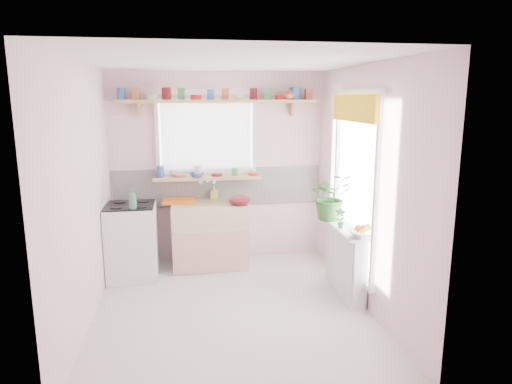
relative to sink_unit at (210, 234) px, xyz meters
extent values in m
plane|color=beige|center=(0.15, -1.29, -0.43)|extent=(3.20, 3.20, 0.00)
plane|color=white|center=(0.15, -1.29, 2.07)|extent=(3.20, 3.20, 0.00)
plane|color=beige|center=(0.15, 0.31, 0.82)|extent=(2.80, 0.00, 2.80)
plane|color=beige|center=(0.15, -2.89, 0.82)|extent=(2.80, 0.00, 2.80)
plane|color=beige|center=(-1.25, -1.29, 0.82)|extent=(0.00, 3.20, 3.20)
plane|color=beige|center=(1.55, -1.29, 0.82)|extent=(0.00, 3.20, 3.20)
cube|color=white|center=(0.15, 0.29, 0.57)|extent=(2.74, 0.03, 0.50)
cube|color=pink|center=(0.15, 0.29, 0.37)|extent=(2.74, 0.02, 0.12)
cube|color=white|center=(0.00, 0.30, 1.22)|extent=(1.20, 0.01, 1.00)
cube|color=white|center=(0.00, 0.24, 1.22)|extent=(1.15, 0.02, 0.95)
cube|color=white|center=(1.54, -1.09, 0.82)|extent=(0.01, 1.10, 1.90)
cube|color=yellow|center=(1.46, -1.09, 1.63)|extent=(0.03, 1.20, 0.28)
cube|color=white|center=(0.00, 0.01, -0.16)|extent=(0.85, 0.55, 0.55)
cube|color=#C44A39|center=(0.00, -0.27, -0.16)|extent=(0.95, 0.02, 0.53)
cube|color=beige|center=(0.00, 0.01, 0.27)|extent=(0.95, 0.55, 0.30)
cylinder|color=silver|center=(0.00, 0.26, 0.67)|extent=(0.03, 0.22, 0.03)
cube|color=white|center=(-0.95, -0.24, 0.02)|extent=(0.58, 0.58, 0.90)
cube|color=black|center=(-0.95, -0.24, 0.47)|extent=(0.56, 0.56, 0.02)
cylinder|color=black|center=(-1.09, -0.38, 0.49)|extent=(0.14, 0.14, 0.01)
cylinder|color=black|center=(-0.81, -0.38, 0.49)|extent=(0.14, 0.14, 0.01)
cylinder|color=black|center=(-1.09, -0.10, 0.49)|extent=(0.14, 0.14, 0.01)
cylinder|color=black|center=(-0.81, -0.10, 0.49)|extent=(0.14, 0.14, 0.01)
cube|color=white|center=(1.45, -1.09, -0.06)|extent=(0.15, 0.90, 0.75)
cube|color=white|center=(1.42, -1.09, 0.33)|extent=(0.22, 0.95, 0.03)
cube|color=tan|center=(0.00, 0.19, 0.71)|extent=(1.40, 0.22, 0.04)
cube|color=tan|center=(0.15, 0.18, 1.69)|extent=(2.52, 0.24, 0.04)
cylinder|color=#3359A5|center=(-1.03, 0.18, 1.77)|extent=(0.11, 0.11, 0.12)
cylinder|color=#A55133|center=(-0.85, 0.18, 1.77)|extent=(0.11, 0.11, 0.12)
cylinder|color=silver|center=(-0.67, 0.18, 1.74)|extent=(0.11, 0.11, 0.06)
cylinder|color=#590F14|center=(-0.49, 0.18, 1.77)|extent=(0.11, 0.11, 0.12)
cylinder|color=#3F7F4C|center=(-0.30, 0.18, 1.77)|extent=(0.11, 0.11, 0.12)
cylinder|color=red|center=(-0.12, 0.18, 1.74)|extent=(0.11, 0.11, 0.06)
cylinder|color=#3359A5|center=(0.06, 0.18, 1.77)|extent=(0.11, 0.11, 0.12)
cylinder|color=#A55133|center=(0.24, 0.18, 1.77)|extent=(0.11, 0.11, 0.12)
cylinder|color=silver|center=(0.42, 0.18, 1.74)|extent=(0.11, 0.11, 0.06)
cylinder|color=#590F14|center=(0.60, 0.18, 1.77)|extent=(0.11, 0.11, 0.12)
cylinder|color=#3F7F4C|center=(0.79, 0.18, 1.77)|extent=(0.11, 0.11, 0.12)
cylinder|color=red|center=(0.97, 0.18, 1.74)|extent=(0.11, 0.11, 0.06)
cylinder|color=#3359A5|center=(1.15, 0.18, 1.77)|extent=(0.11, 0.11, 0.12)
cylinder|color=#A55133|center=(1.33, 0.18, 1.77)|extent=(0.11, 0.11, 0.12)
cylinder|color=#3359A5|center=(-0.62, 0.19, 0.79)|extent=(0.11, 0.11, 0.12)
cylinder|color=#A55133|center=(-0.37, 0.19, 0.79)|extent=(0.11, 0.11, 0.12)
cylinder|color=silver|center=(-0.12, 0.19, 0.76)|extent=(0.11, 0.11, 0.06)
cylinder|color=#590F14|center=(0.12, 0.19, 0.79)|extent=(0.11, 0.11, 0.12)
cylinder|color=#3F7F4C|center=(0.37, 0.19, 0.79)|extent=(0.11, 0.11, 0.12)
cylinder|color=red|center=(0.62, 0.19, 0.76)|extent=(0.11, 0.11, 0.06)
cube|color=orange|center=(-0.38, 0.09, 0.44)|extent=(0.42, 0.32, 0.04)
ellipsoid|color=maroon|center=(0.37, -0.19, 0.48)|extent=(0.33, 0.33, 0.12)
imported|color=#2D6227|center=(1.36, -0.76, 0.62)|extent=(0.53, 0.47, 0.55)
imported|color=silver|center=(1.48, -1.49, 0.38)|extent=(0.34, 0.34, 0.07)
imported|color=#2F6628|center=(1.36, -1.12, 0.45)|extent=(0.13, 0.11, 0.22)
imported|color=#C5D05C|center=(0.08, 0.21, 0.51)|extent=(0.10, 0.10, 0.18)
imported|color=beige|center=(-0.43, 0.25, 0.77)|extent=(0.12, 0.12, 0.09)
imported|color=#30559F|center=(-0.14, 0.13, 0.76)|extent=(0.24, 0.24, 0.06)
imported|color=#A54A32|center=(1.06, 0.12, 1.78)|extent=(0.18, 0.18, 0.14)
imported|color=#3B7650|center=(-0.89, -0.46, 0.60)|extent=(0.11, 0.11, 0.24)
sphere|color=orange|center=(1.48, -1.49, 0.44)|extent=(0.08, 0.08, 0.08)
sphere|color=orange|center=(1.54, -1.46, 0.44)|extent=(0.08, 0.08, 0.08)
sphere|color=orange|center=(1.43, -1.47, 0.44)|extent=(0.08, 0.08, 0.08)
cylinder|color=gold|center=(1.50, -1.54, 0.45)|extent=(0.18, 0.04, 0.10)
camera|label=1|loc=(-0.30, -5.70, 1.74)|focal=32.00mm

